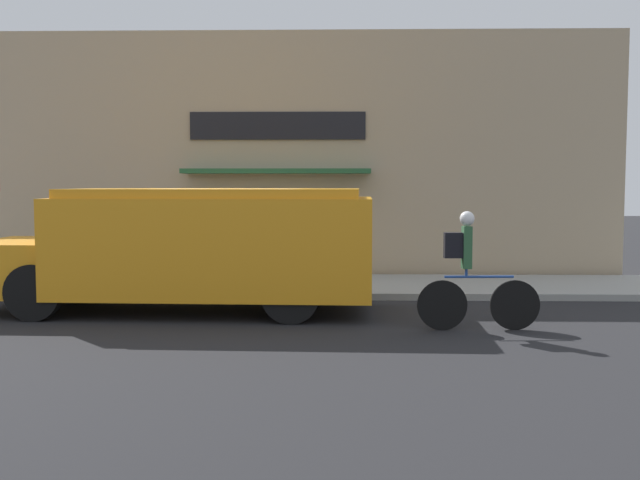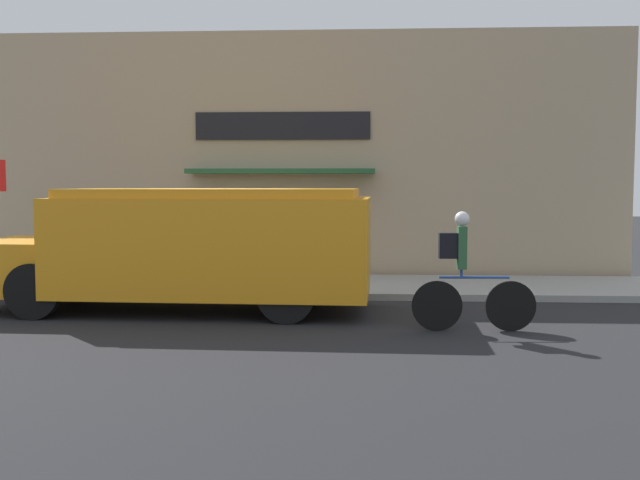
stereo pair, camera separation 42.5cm
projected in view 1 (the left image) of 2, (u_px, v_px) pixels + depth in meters
ground_plane at (228, 300)px, 13.43m from camera, size 70.00×70.00×0.00m
sidewalk at (238, 286)px, 14.86m from camera, size 28.00×2.87×0.12m
storefront at (248, 156)px, 16.32m from camera, size 16.32×0.94×5.38m
school_bus at (193, 246)px, 12.10m from camera, size 6.42×2.71×2.00m
cyclist at (471, 274)px, 10.62m from camera, size 1.76×0.21×1.70m
trash_bin at (68, 257)px, 15.69m from camera, size 0.54×0.54×0.86m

